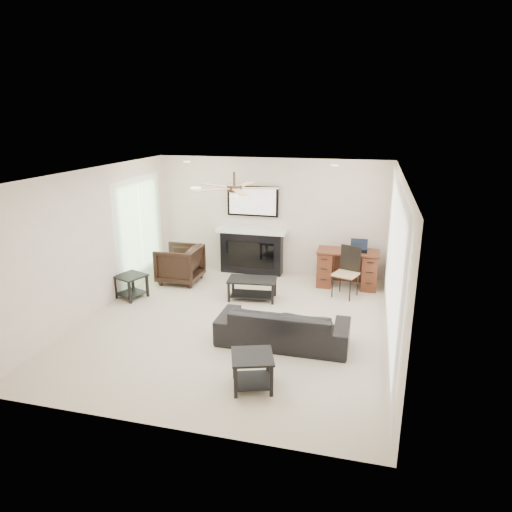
% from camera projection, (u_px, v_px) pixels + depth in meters
% --- Properties ---
extents(room_shell, '(5.50, 5.54, 2.52)m').
position_uv_depth(room_shell, '(246.00, 225.00, 7.16)').
color(room_shell, beige).
rests_on(room_shell, ground).
extents(sofa, '(1.98, 0.78, 0.58)m').
position_uv_depth(sofa, '(283.00, 326.00, 6.88)').
color(sofa, black).
rests_on(sofa, ground).
extents(armchair, '(0.85, 0.82, 0.77)m').
position_uv_depth(armchair, '(180.00, 264.00, 9.46)').
color(armchair, black).
rests_on(armchair, ground).
extents(coffee_table, '(0.95, 0.59, 0.40)m').
position_uv_depth(coffee_table, '(252.00, 289.00, 8.60)').
color(coffee_table, black).
rests_on(coffee_table, ground).
extents(end_table_near, '(0.66, 0.66, 0.45)m').
position_uv_depth(end_table_near, '(252.00, 371.00, 5.77)').
color(end_table_near, black).
rests_on(end_table_near, ground).
extents(end_table_left, '(0.65, 0.65, 0.45)m').
position_uv_depth(end_table_left, '(131.00, 286.00, 8.66)').
color(end_table_left, black).
rests_on(end_table_left, ground).
extents(fireplace_unit, '(1.52, 0.34, 1.91)m').
position_uv_depth(fireplace_unit, '(251.00, 231.00, 9.83)').
color(fireplace_unit, black).
rests_on(fireplace_unit, ground).
extents(desk, '(1.22, 0.56, 0.76)m').
position_uv_depth(desk, '(347.00, 269.00, 9.18)').
color(desk, '#401B10').
rests_on(desk, ground).
extents(desk_chair, '(0.55, 0.56, 0.97)m').
position_uv_depth(desk_chair, '(346.00, 272.00, 8.64)').
color(desk_chair, black).
rests_on(desk_chair, ground).
extents(laptop, '(0.33, 0.24, 0.23)m').
position_uv_depth(laptop, '(359.00, 246.00, 8.97)').
color(laptop, black).
rests_on(laptop, desk).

